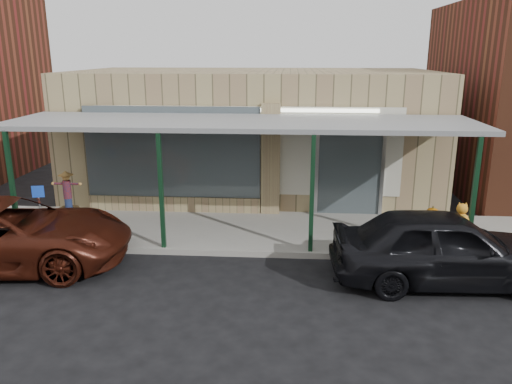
# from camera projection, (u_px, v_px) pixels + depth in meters

# --- Properties ---
(ground) EXTENTS (120.00, 120.00, 0.00)m
(ground) POSITION_uv_depth(u_px,v_px,m) (225.00, 295.00, 10.18)
(ground) COLOR black
(ground) RESTS_ON ground
(sidewalk) EXTENTS (40.00, 3.20, 0.15)m
(sidewalk) POSITION_uv_depth(u_px,v_px,m) (242.00, 231.00, 13.62)
(sidewalk) COLOR gray
(sidewalk) RESTS_ON ground
(storefront) EXTENTS (12.00, 6.25, 4.20)m
(storefront) POSITION_uv_depth(u_px,v_px,m) (254.00, 132.00, 17.46)
(storefront) COLOR tan
(storefront) RESTS_ON ground
(awning) EXTENTS (12.00, 3.00, 3.04)m
(awning) POSITION_uv_depth(u_px,v_px,m) (241.00, 124.00, 12.79)
(awning) COLOR gray
(awning) RESTS_ON ground
(block_buildings_near) EXTENTS (61.00, 8.00, 8.00)m
(block_buildings_near) POSITION_uv_depth(u_px,v_px,m) (312.00, 82.00, 17.86)
(block_buildings_near) COLOR brown
(block_buildings_near) RESTS_ON ground
(barrel_scarecrow) EXTENTS (0.88, 0.57, 1.45)m
(barrel_scarecrow) POSITION_uv_depth(u_px,v_px,m) (69.00, 204.00, 14.18)
(barrel_scarecrow) COLOR #4F3B1F
(barrel_scarecrow) RESTS_ON sidewalk
(barrel_pumpkin) EXTENTS (0.87, 0.87, 0.80)m
(barrel_pumpkin) POSITION_uv_depth(u_px,v_px,m) (431.00, 225.00, 13.06)
(barrel_pumpkin) COLOR #4F3B1F
(barrel_pumpkin) RESTS_ON sidewalk
(handicap_sign) EXTENTS (0.29, 0.08, 1.44)m
(handicap_sign) POSITION_uv_depth(u_px,v_px,m) (40.00, 205.00, 12.54)
(handicap_sign) COLOR gray
(handicap_sign) RESTS_ON sidewalk
(parked_sedan) EXTENTS (4.83, 2.08, 1.62)m
(parked_sedan) POSITION_uv_depth(u_px,v_px,m) (445.00, 247.00, 10.55)
(parked_sedan) COLOR black
(parked_sedan) RESTS_ON ground
(car_maroon) EXTENTS (5.88, 3.22, 1.56)m
(car_maroon) POSITION_uv_depth(u_px,v_px,m) (5.00, 234.00, 11.41)
(car_maroon) COLOR #41170D
(car_maroon) RESTS_ON ground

